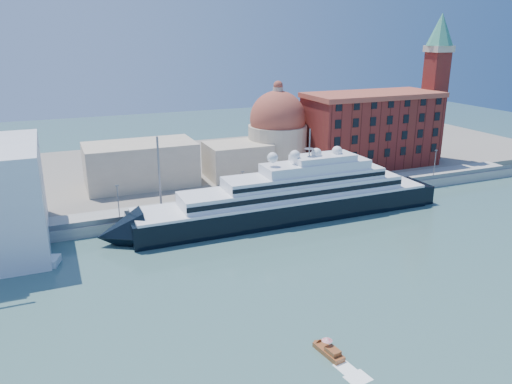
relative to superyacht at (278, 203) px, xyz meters
name	(u,v)px	position (x,y,z in m)	size (l,w,h in m)	color
ground	(300,263)	(-5.89, -23.00, -4.35)	(400.00, 400.00, 0.00)	#335958
quay	(239,204)	(-5.89, 11.00, -3.10)	(180.00, 10.00, 2.50)	gray
land	(194,167)	(-5.89, 52.00, -3.35)	(260.00, 72.00, 2.00)	slate
quay_fence	(245,203)	(-5.89, 6.50, -1.25)	(180.00, 0.10, 1.20)	slate
superyacht	(278,203)	(0.00, 0.00, 0.00)	(84.39, 11.70, 25.22)	black
service_barge	(28,262)	(-55.09, -3.75, -3.57)	(12.73, 7.57, 2.72)	white
water_taxi	(329,351)	(-15.75, -50.67, -3.76)	(2.49, 5.38, 2.46)	brown
warehouse	(371,129)	(46.11, 29.00, 9.44)	(43.00, 19.00, 23.25)	maroon
campanile	(436,78)	(70.11, 29.00, 24.40)	(8.40, 8.40, 47.00)	maroon
church	(230,146)	(0.50, 34.72, 6.56)	(66.00, 18.00, 25.50)	beige
lamp_posts	(191,179)	(-18.56, 9.27, 5.49)	(120.80, 2.40, 18.00)	slate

